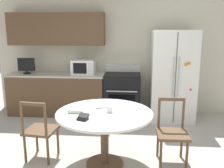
{
  "coord_description": "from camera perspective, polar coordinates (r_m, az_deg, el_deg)",
  "views": [
    {
      "loc": [
        0.47,
        -2.9,
        1.87
      ],
      "look_at": [
        0.13,
        1.15,
        0.95
      ],
      "focal_mm": 40.0,
      "sensor_mm": 36.0,
      "label": 1
    }
  ],
  "objects": [
    {
      "name": "microwave",
      "position": [
        5.33,
        -6.49,
        3.89
      ],
      "size": [
        0.48,
        0.38,
        0.31
      ],
      "color": "white",
      "rests_on": "kitchen_counter"
    },
    {
      "name": "kitchen_counter",
      "position": [
        5.62,
        -12.33,
        -2.18
      ],
      "size": [
        2.09,
        0.64,
        0.9
      ],
      "color": "brown",
      "rests_on": "ground_plane"
    },
    {
      "name": "wallet",
      "position": [
        3.1,
        -6.61,
        -7.61
      ],
      "size": [
        0.15,
        0.16,
        0.07
      ],
      "color": "black",
      "rests_on": "dining_table"
    },
    {
      "name": "folded_napkin",
      "position": [
        3.32,
        -8.37,
        -6.26
      ],
      "size": [
        0.2,
        0.06,
        0.05
      ],
      "color": "beige",
      "rests_on": "dining_table"
    },
    {
      "name": "mail_stack",
      "position": [
        3.62,
        -1.96,
        -4.76
      ],
      "size": [
        0.27,
        0.33,
        0.02
      ],
      "color": "white",
      "rests_on": "dining_table"
    },
    {
      "name": "back_wall",
      "position": [
        5.56,
        -3.28,
        8.3
      ],
      "size": [
        5.2,
        0.44,
        2.6
      ],
      "color": "beige",
      "rests_on": "ground_plane"
    },
    {
      "name": "dining_chair_right",
      "position": [
        3.64,
        13.58,
        -10.85
      ],
      "size": [
        0.43,
        0.43,
        0.9
      ],
      "rotation": [
        0.0,
        0.0,
        3.16
      ],
      "color": "brown",
      "rests_on": "ground_plane"
    },
    {
      "name": "oven_range",
      "position": [
        5.35,
        2.38,
        -2.45
      ],
      "size": [
        0.75,
        0.68,
        1.08
      ],
      "color": "black",
      "rests_on": "ground_plane"
    },
    {
      "name": "dining_chair_left",
      "position": [
        3.76,
        -16.11,
        -10.21
      ],
      "size": [
        0.46,
        0.46,
        0.9
      ],
      "rotation": [
        0.0,
        0.0,
        6.17
      ],
      "color": "brown",
      "rests_on": "ground_plane"
    },
    {
      "name": "dining_table",
      "position": [
        3.39,
        -1.73,
        -8.61
      ],
      "size": [
        1.29,
        1.29,
        0.77
      ],
      "color": "white",
      "rests_on": "ground_plane"
    },
    {
      "name": "candle_glass",
      "position": [
        3.34,
        -0.6,
        -5.84
      ],
      "size": [
        0.09,
        0.09,
        0.08
      ],
      "color": "silver",
      "rests_on": "dining_table"
    },
    {
      "name": "refrigerator",
      "position": [
        5.26,
        13.65,
        1.91
      ],
      "size": [
        0.88,
        0.78,
        1.83
      ],
      "color": "white",
      "rests_on": "ground_plane"
    },
    {
      "name": "countertop_tv",
      "position": [
        5.69,
        -18.99,
        4.08
      ],
      "size": [
        0.36,
        0.16,
        0.34
      ],
      "color": "black",
      "rests_on": "kitchen_counter"
    }
  ]
}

